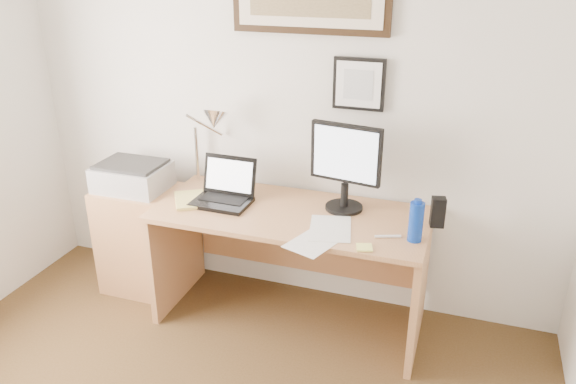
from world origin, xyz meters
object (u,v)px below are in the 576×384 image
at_px(laptop, 224,192).
at_px(lcd_monitor, 345,163).
at_px(water_bottle, 416,222).
at_px(book, 175,201).
at_px(desk, 294,241).
at_px(printer, 132,176).
at_px(side_cabinet, 142,239).

bearing_deg(laptop, lcd_monitor, 9.20).
relative_size(water_bottle, book, 0.82).
xyz_separation_m(desk, printer, (-1.09, -0.04, 0.30)).
xyz_separation_m(water_bottle, book, (-1.43, 0.02, -0.10)).
xyz_separation_m(side_cabinet, printer, (-0.02, 0.00, 0.45)).
bearing_deg(lcd_monitor, desk, -170.78).
bearing_deg(lcd_monitor, laptop, -170.80).
xyz_separation_m(side_cabinet, water_bottle, (1.80, -0.17, 0.49)).
bearing_deg(desk, book, -165.02).
bearing_deg(water_bottle, laptop, 173.12).
xyz_separation_m(book, laptop, (0.27, 0.12, 0.05)).
bearing_deg(book, laptop, 23.37).
bearing_deg(printer, side_cabinet, -0.80).
bearing_deg(side_cabinet, water_bottle, -5.48).
bearing_deg(desk, printer, -178.16).
bearing_deg(laptop, water_bottle, -6.88).
distance_m(water_bottle, desk, 0.83).
bearing_deg(lcd_monitor, printer, -176.60).
bearing_deg(laptop, book, -156.63).
height_order(side_cabinet, book, book).
relative_size(water_bottle, laptop, 0.63).
distance_m(side_cabinet, laptop, 0.78).
height_order(book, laptop, laptop).
relative_size(desk, lcd_monitor, 3.08).
bearing_deg(laptop, side_cabinet, 177.05).
bearing_deg(printer, book, -21.16).
distance_m(book, lcd_monitor, 1.05).
bearing_deg(book, lcd_monitor, 13.32).
bearing_deg(lcd_monitor, water_bottle, -29.94).
distance_m(laptop, lcd_monitor, 0.76).
distance_m(book, printer, 0.42).
relative_size(water_bottle, printer, 0.49).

